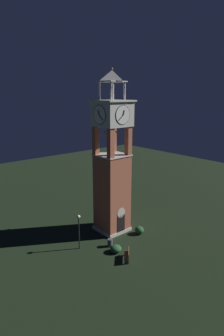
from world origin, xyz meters
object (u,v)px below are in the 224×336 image
park_bench (127,255)px  lamp_post (79,225)px  clock_tower (112,169)px  trash_bin (110,243)px

park_bench → lamp_post: 5.50m
clock_tower → trash_bin: bearing=-133.7°
clock_tower → trash_bin: size_ratio=21.95×
lamp_post → clock_tower: bearing=11.0°
clock_tower → lamp_post: 7.03m
park_bench → lamp_post: bearing=116.6°
lamp_post → trash_bin: bearing=-32.7°
clock_tower → lamp_post: bearing=-169.0°
clock_tower → trash_bin: (-2.57, -2.68, -6.79)m
clock_tower → park_bench: (-2.89, -5.56, -6.71)m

